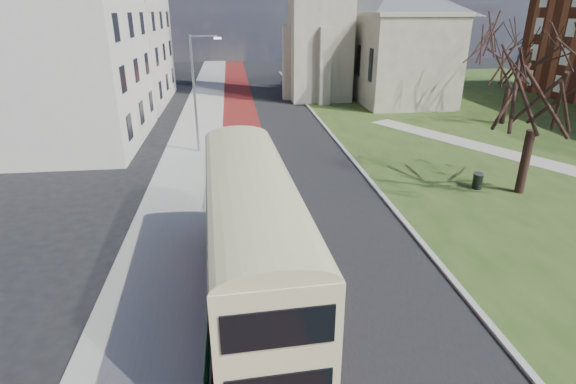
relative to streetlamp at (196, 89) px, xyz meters
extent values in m
plane|color=black|center=(4.35, -18.00, -4.59)|extent=(160.00, 160.00, 0.00)
cube|color=black|center=(5.85, 2.00, -4.59)|extent=(9.00, 120.00, 0.01)
cube|color=#591414|center=(3.15, 2.00, -4.59)|extent=(3.40, 120.00, 0.01)
cube|color=gray|center=(-0.65, 2.00, -4.53)|extent=(4.00, 120.00, 0.12)
cube|color=#999993|center=(1.35, 2.00, -4.53)|extent=(0.25, 120.00, 0.13)
cube|color=#999993|center=(10.45, 4.00, -4.53)|extent=(0.25, 80.00, 0.13)
cube|color=#2C4217|center=(30.35, 4.00, -4.57)|extent=(40.00, 80.00, 0.04)
cylinder|color=#0D391A|center=(1.40, -14.00, -3.49)|extent=(0.04, 24.00, 0.04)
cylinder|color=#0D391A|center=(1.40, -14.00, -4.44)|extent=(0.04, 24.00, 0.04)
cube|color=gray|center=(20.85, 20.00, -0.09)|extent=(9.00, 18.00, 9.00)
cube|color=silver|center=(-9.65, 4.00, 1.66)|extent=(10.00, 14.00, 12.50)
cube|color=#BDB2A0|center=(-9.65, 20.00, 0.91)|extent=(10.00, 16.00, 11.00)
cylinder|color=gray|center=(-0.15, 0.00, -0.47)|extent=(0.16, 0.16, 8.00)
cylinder|color=gray|center=(0.75, 0.00, 3.43)|extent=(1.80, 0.10, 0.10)
cube|color=silver|center=(1.65, 0.00, 3.28)|extent=(0.50, 0.18, 0.12)
cube|color=maroon|center=(2.83, -18.85, -3.51)|extent=(3.27, 11.79, 1.06)
cube|color=#CBC18A|center=(2.83, -18.85, -1.44)|extent=(3.24, 11.73, 3.08)
cube|color=black|center=(1.49, -18.60, -2.40)|extent=(0.52, 9.56, 1.01)
cube|color=black|center=(4.15, -18.47, -2.40)|extent=(0.52, 9.56, 1.01)
cube|color=black|center=(1.50, -18.92, -0.81)|extent=(0.57, 10.49, 0.95)
cube|color=black|center=(4.16, -18.79, -0.81)|extent=(0.57, 10.49, 0.95)
cube|color=black|center=(2.55, -13.05, -2.40)|extent=(2.38, 0.20, 1.11)
cube|color=black|center=(2.55, -13.05, -0.81)|extent=(2.38, 0.20, 0.95)
cube|color=orange|center=(2.55, -13.05, -0.20)|extent=(1.90, 0.19, 0.32)
cylinder|color=black|center=(1.41, -14.95, -4.04)|extent=(0.37, 1.12, 1.10)
cylinder|color=black|center=(3.87, -14.83, -4.04)|extent=(0.37, 1.12, 1.10)
cylinder|color=black|center=(1.77, -22.41, -4.04)|extent=(0.37, 1.12, 1.10)
cylinder|color=black|center=(4.23, -22.29, -4.04)|extent=(0.37, 1.12, 1.10)
cylinder|color=black|center=(18.31, -10.06, -2.76)|extent=(0.64, 0.64, 3.58)
cylinder|color=black|center=(26.65, 5.60, -2.88)|extent=(0.61, 0.61, 3.35)
cylinder|color=black|center=(16.20, -9.24, -4.12)|extent=(0.67, 0.67, 0.88)
cylinder|color=gray|center=(16.20, -9.24, -3.65)|extent=(0.72, 0.72, 0.06)
camera|label=1|loc=(2.41, -31.81, 5.04)|focal=28.00mm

